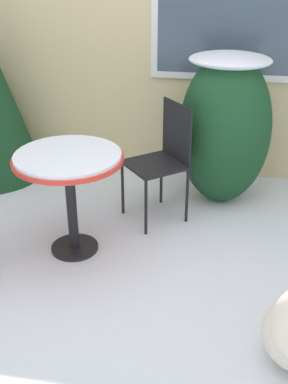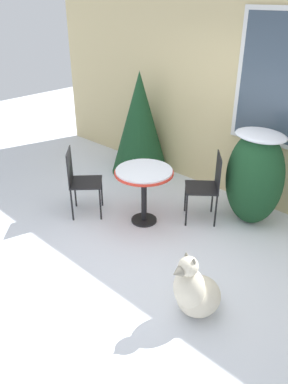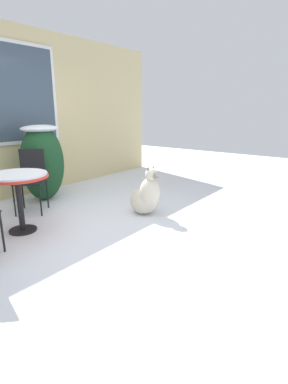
{
  "view_description": "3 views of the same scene",
  "coord_description": "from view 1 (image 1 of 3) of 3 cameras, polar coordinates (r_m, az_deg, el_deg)",
  "views": [
    {
      "loc": [
        0.49,
        -2.24,
        2.03
      ],
      "look_at": [
        0.0,
        0.6,
        0.55
      ],
      "focal_mm": 45.0,
      "sensor_mm": 36.0,
      "label": 1
    },
    {
      "loc": [
        2.46,
        -2.53,
        2.78
      ],
      "look_at": [
        -0.54,
        0.65,
        0.45
      ],
      "focal_mm": 35.0,
      "sensor_mm": 36.0,
      "label": 2
    },
    {
      "loc": [
        -2.48,
        -2.84,
        1.55
      ],
      "look_at": [
        0.99,
        -0.2,
        0.34
      ],
      "focal_mm": 28.0,
      "sensor_mm": 36.0,
      "label": 3
    }
  ],
  "objects": [
    {
      "name": "house_wall",
      "position": [
        4.49,
        4.22,
        20.19
      ],
      "size": [
        8.0,
        0.1,
        2.92
      ],
      "color": "#D1BC84",
      "rests_on": "ground_plane"
    },
    {
      "name": "patio_chair_near_table",
      "position": [
        3.84,
        2.28,
        4.25
      ],
      "size": [
        0.59,
        0.59,
        0.96
      ],
      "rotation": [
        0.0,
        0.0,
        -0.87
      ],
      "color": "black",
      "rests_on": "ground_plane"
    },
    {
      "name": "shrub_left",
      "position": [
        4.1,
        9.57,
        7.63
      ],
      "size": [
        0.77,
        0.6,
        1.3
      ],
      "color": "#194223",
      "rests_on": "ground_plane"
    },
    {
      "name": "ground_plane",
      "position": [
        3.06,
        -1.96,
        -14.35
      ],
      "size": [
        16.0,
        16.0,
        0.0
      ],
      "primitive_type": "plane",
      "color": "white"
    },
    {
      "name": "patio_table",
      "position": [
        3.36,
        -8.9,
        2.56
      ],
      "size": [
        0.77,
        0.77,
        0.77
      ],
      "color": "black",
      "rests_on": "ground_plane"
    }
  ]
}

